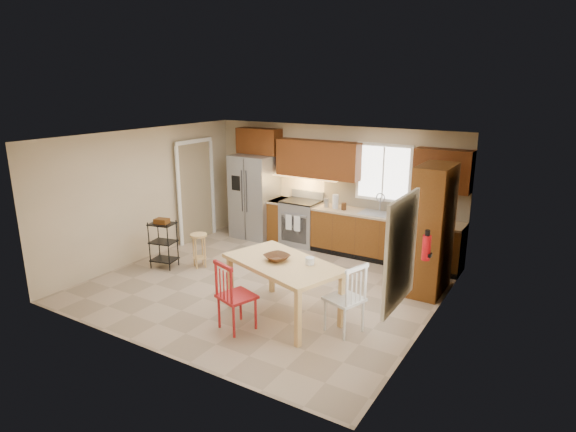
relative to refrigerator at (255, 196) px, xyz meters
The scene contains 33 objects.
floor 2.87m from the refrigerator, 51.34° to the right, with size 5.50×5.50×0.00m, color tan.
ceiling 3.15m from the refrigerator, 51.34° to the right, with size 5.50×5.00×0.02m, color silver.
wall_back 1.77m from the refrigerator, 12.44° to the left, with size 5.50×0.02×2.50m, color #CCB793.
wall_front 4.94m from the refrigerator, 69.82° to the right, with size 5.50×0.02×2.50m, color #CCB793.
wall_left 2.39m from the refrigerator, 116.29° to the right, with size 0.02×5.00×2.50m, color #CCB793.
wall_right 4.94m from the refrigerator, 25.53° to the right, with size 0.02×5.00×2.50m, color #CCB793.
refrigerator is the anchor object (origin of this frame).
range_stove 1.24m from the refrigerator, ahead, with size 0.76×0.63×0.92m, color gray.
base_cabinet_narrow 0.76m from the refrigerator, ahead, with size 0.30×0.60×0.90m, color brown.
base_cabinet_run 3.03m from the refrigerator, ahead, with size 2.92×0.60×0.90m, color brown.
dishwasher 3.59m from the refrigerator, ahead, with size 0.60×0.02×0.78m, color black.
backsplash 3.02m from the refrigerator, ahead, with size 2.92×0.03×0.55m, color beige.
upper_over_fridge 1.21m from the refrigerator, 90.00° to the left, with size 1.00×0.35×0.55m, color #5C280F.
upper_left_block 1.73m from the refrigerator, ahead, with size 1.80×0.35×0.75m, color #5C280F.
upper_right_block 4.06m from the refrigerator, ahead, with size 1.00×0.35×0.75m, color #5C280F.
window_back 2.92m from the refrigerator, ahead, with size 1.12×0.04×1.12m, color white.
sink 2.80m from the refrigerator, ahead, with size 0.62×0.46×0.16m, color gray.
undercab_glow 1.27m from the refrigerator, ahead, with size 1.60×0.30×0.01m, color #FFBF66.
soap_bottle 3.18m from the refrigerator, ahead, with size 0.09×0.09×0.19m, color red.
paper_towel 1.95m from the refrigerator, ahead, with size 0.12×0.12×0.28m, color silver.
canister_steel 1.75m from the refrigerator, ahead, with size 0.11×0.11×0.18m, color gray.
canister_wood 2.15m from the refrigerator, ahead, with size 0.10×0.10×0.14m, color #4E2E14.
pantry 4.23m from the refrigerator, 12.62° to the right, with size 0.50×0.95×2.10m, color brown.
fire_extinguisher 4.76m from the refrigerator, 24.52° to the right, with size 0.12×0.12×0.36m, color red.
window_right 5.50m from the refrigerator, 36.79° to the right, with size 0.04×1.02×1.32m, color white.
doorway 1.28m from the refrigerator, 139.62° to the right, with size 0.04×0.95×2.10m, color #8C7A59.
dining_table 3.92m from the refrigerator, 48.77° to the right, with size 1.72×0.97×0.84m, color tan, non-canonical shape.
chair_red 4.23m from the refrigerator, 58.23° to the right, with size 0.47×0.47×1.01m, color #A3191B, non-canonical shape.
chair_white 4.56m from the refrigerator, 39.30° to the right, with size 0.47×0.47×1.01m, color silver, non-canonical shape.
table_bowl 3.82m from the refrigerator, 49.98° to the right, with size 0.35×0.35×0.09m, color #4E2E14.
table_jar 4.07m from the refrigerator, 43.80° to the right, with size 0.14×0.14×0.16m, color silver.
bar_stool 2.17m from the refrigerator, 84.55° to the right, with size 0.31×0.31×0.64m, color tan, non-canonical shape.
utility_cart 2.49m from the refrigerator, 98.39° to the right, with size 0.44×0.34×0.89m, color black, non-canonical shape.
Camera 1 is at (4.29, -6.27, 3.33)m, focal length 30.00 mm.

